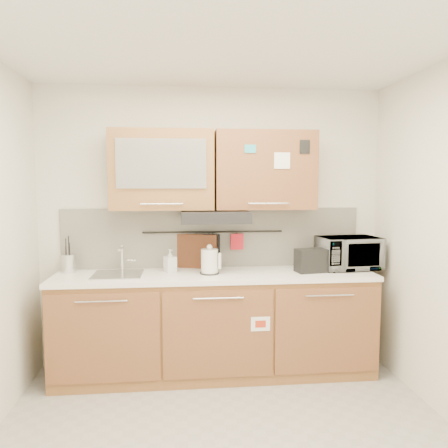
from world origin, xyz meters
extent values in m
plane|color=white|center=(0.00, 0.00, 2.60)|extent=(3.20, 3.20, 0.00)
plane|color=silver|center=(0.00, 1.50, 1.30)|extent=(3.20, 0.00, 3.20)
cube|color=#A26539|center=(0.00, 1.20, 0.44)|extent=(2.80, 0.60, 0.88)
cube|color=black|center=(0.00, 1.20, 0.05)|extent=(2.80, 0.54, 0.10)
cube|color=brown|center=(-0.93, 0.89, 0.47)|extent=(0.91, 0.02, 0.74)
cylinder|color=silver|center=(-0.93, 0.86, 0.78)|extent=(0.41, 0.01, 0.01)
cube|color=brown|center=(0.00, 0.89, 0.47)|extent=(0.91, 0.02, 0.74)
cylinder|color=silver|center=(0.00, 0.86, 0.78)|extent=(0.41, 0.01, 0.01)
cube|color=brown|center=(0.93, 0.89, 0.47)|extent=(0.91, 0.02, 0.74)
cylinder|color=silver|center=(0.93, 0.86, 0.78)|extent=(0.41, 0.01, 0.01)
cube|color=white|center=(0.00, 1.19, 0.90)|extent=(2.82, 0.62, 0.04)
cube|color=silver|center=(0.00, 1.49, 1.20)|extent=(2.80, 0.02, 0.56)
cube|color=#A26539|center=(-0.46, 1.32, 1.83)|extent=(0.90, 0.35, 0.70)
cube|color=silver|center=(-0.46, 1.14, 1.88)|extent=(0.76, 0.02, 0.42)
cube|color=brown|center=(0.46, 1.32, 1.83)|extent=(0.90, 0.35, 0.70)
cube|color=white|center=(0.58, 1.14, 1.91)|extent=(0.14, 0.00, 0.14)
cube|color=black|center=(0.00, 1.25, 1.42)|extent=(0.60, 0.46, 0.10)
cube|color=silver|center=(-0.85, 1.20, 0.92)|extent=(0.42, 0.40, 0.03)
cylinder|color=silver|center=(-0.83, 1.36, 1.04)|extent=(0.03, 0.03, 0.24)
cylinder|color=silver|center=(-0.83, 1.28, 1.14)|extent=(0.02, 0.18, 0.02)
cylinder|color=black|center=(0.00, 1.45, 1.26)|extent=(1.30, 0.02, 0.02)
cylinder|color=silver|center=(-1.30, 1.36, 1.00)|extent=(0.17, 0.17, 0.16)
cylinder|color=black|center=(-1.32, 1.37, 1.07)|extent=(0.01, 0.01, 0.31)
cylinder|color=black|center=(-1.28, 1.34, 1.06)|extent=(0.01, 0.01, 0.27)
cylinder|color=black|center=(-1.30, 1.38, 1.08)|extent=(0.01, 0.01, 0.33)
cylinder|color=black|center=(-1.32, 1.33, 1.04)|extent=(0.01, 0.01, 0.24)
cylinder|color=silver|center=(-0.05, 1.17, 1.03)|extent=(0.19, 0.19, 0.22)
sphere|color=silver|center=(-0.05, 1.17, 1.16)|extent=(0.05, 0.05, 0.05)
cube|color=silver|center=(0.04, 1.14, 1.04)|extent=(0.03, 0.03, 0.14)
cylinder|color=black|center=(-0.05, 1.17, 0.93)|extent=(0.17, 0.17, 0.01)
cube|color=black|center=(0.86, 1.16, 1.02)|extent=(0.30, 0.21, 0.21)
cube|color=black|center=(0.81, 1.15, 1.12)|extent=(0.10, 0.13, 0.01)
cube|color=black|center=(0.91, 1.17, 1.12)|extent=(0.10, 0.13, 0.01)
imported|color=#999999|center=(1.25, 1.27, 1.07)|extent=(0.58, 0.42, 0.30)
imported|color=#999999|center=(-0.40, 1.29, 1.02)|extent=(0.13, 0.13, 0.21)
cube|color=brown|center=(-0.16, 1.44, 1.00)|extent=(0.38, 0.14, 0.48)
cube|color=#204E94|center=(-0.04, 1.44, 1.13)|extent=(0.14, 0.05, 0.22)
cube|color=black|center=(0.00, 1.44, 1.14)|extent=(0.13, 0.08, 0.20)
cube|color=red|center=(0.22, 1.44, 1.17)|extent=(0.12, 0.03, 0.15)
camera|label=1|loc=(-0.31, -2.60, 1.71)|focal=35.00mm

